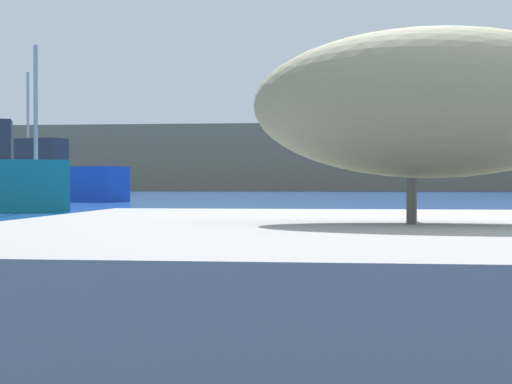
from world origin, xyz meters
name	(u,v)px	position (x,y,z in m)	size (l,w,h in m)	color
hillside_backdrop	(359,159)	(0.00, 76.66, 3.12)	(140.00, 14.22, 6.24)	#7F755B
pier_dock	(430,332)	(-0.95, -0.55, 0.35)	(2.83, 2.59, 0.70)	gray
pelican	(433,101)	(-0.94, -0.55, 1.09)	(1.37, 0.61, 0.87)	gray
fishing_boat_blue	(58,178)	(-13.72, 30.41, 0.99)	(6.21, 3.36, 5.71)	blue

